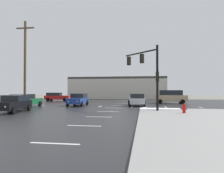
{
  "coord_description": "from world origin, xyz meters",
  "views": [
    {
      "loc": [
        3.38,
        -25.6,
        2.08
      ],
      "look_at": [
        -1.18,
        4.44,
        2.59
      ],
      "focal_mm": 33.43,
      "sensor_mm": 36.0,
      "label": 1
    }
  ],
  "objects": [
    {
      "name": "sedan_green",
      "position": [
        -10.35,
        -2.93,
        0.85
      ],
      "size": [
        2.1,
        4.57,
        1.58
      ],
      "rotation": [
        0.0,
        0.0,
        1.55
      ],
      "color": "#195933",
      "rests_on": "road_asphalt"
    },
    {
      "name": "sedan_black",
      "position": [
        -8.64,
        -7.76,
        0.85
      ],
      "size": [
        2.45,
        4.68,
        1.58
      ],
      "rotation": [
        0.0,
        0.0,
        -1.45
      ],
      "color": "black",
      "rests_on": "road_asphalt"
    },
    {
      "name": "utility_pole_mid",
      "position": [
        -10.19,
        -3.33,
        5.26
      ],
      "size": [
        2.2,
        0.28,
        10.08
      ],
      "color": "brown",
      "rests_on": "ground_plane"
    },
    {
      "name": "strip_building_background",
      "position": [
        -2.78,
        24.41,
        2.55
      ],
      "size": [
        22.44,
        8.0,
        5.1
      ],
      "color": "beige",
      "rests_on": "ground_plane"
    },
    {
      "name": "lane_markings",
      "position": [
        1.2,
        -1.38,
        0.02
      ],
      "size": [
        36.15,
        36.15,
        0.01
      ],
      "color": "silver",
      "rests_on": "road_asphalt"
    },
    {
      "name": "ground_plane",
      "position": [
        0.0,
        0.0,
        0.0
      ],
      "size": [
        120.0,
        120.0,
        0.0
      ],
      "primitive_type": "plane",
      "color": "slate"
    },
    {
      "name": "sedan_blue",
      "position": [
        -5.14,
        0.88,
        0.85
      ],
      "size": [
        2.19,
        4.6,
        1.58
      ],
      "rotation": [
        0.0,
        0.0,
        -1.52
      ],
      "color": "navy",
      "rests_on": "road_asphalt"
    },
    {
      "name": "sedan_red",
      "position": [
        -12.4,
        10.77,
        0.85
      ],
      "size": [
        4.66,
        2.35,
        1.58
      ],
      "rotation": [
        0.0,
        0.0,
        0.09
      ],
      "color": "#B21919",
      "rests_on": "road_asphalt"
    },
    {
      "name": "traffic_signal_mast",
      "position": [
        3.8,
        -4.63,
        4.24
      ],
      "size": [
        3.41,
        3.65,
        6.2
      ],
      "rotation": [
        0.0,
        0.0,
        2.32
      ],
      "color": "black",
      "rests_on": "sidewalk_corner"
    },
    {
      "name": "road_asphalt",
      "position": [
        0.0,
        0.0,
        0.01
      ],
      "size": [
        44.0,
        44.0,
        0.02
      ],
      "primitive_type": "cube",
      "color": "#232326",
      "rests_on": "ground_plane"
    },
    {
      "name": "sedan_silver",
      "position": [
        2.44,
        1.68,
        0.85
      ],
      "size": [
        2.39,
        4.67,
        1.58
      ],
      "rotation": [
        0.0,
        0.0,
        1.67
      ],
      "color": "#B7BABF",
      "rests_on": "road_asphalt"
    },
    {
      "name": "snow_strip_curbside",
      "position": [
        5.0,
        -4.0,
        0.17
      ],
      "size": [
        4.0,
        1.6,
        0.06
      ],
      "primitive_type": "cube",
      "color": "white",
      "rests_on": "sidewalk_corner"
    },
    {
      "name": "fire_hydrant",
      "position": [
        6.75,
        -7.33,
        0.54
      ],
      "size": [
        0.48,
        0.26,
        0.79
      ],
      "color": "red",
      "rests_on": "sidewalk_corner"
    },
    {
      "name": "suv_tan",
      "position": [
        7.47,
        7.33,
        1.09
      ],
      "size": [
        4.86,
        2.22,
        2.03
      ],
      "rotation": [
        0.0,
        0.0,
        3.13
      ],
      "color": "tan",
      "rests_on": "road_asphalt"
    }
  ]
}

